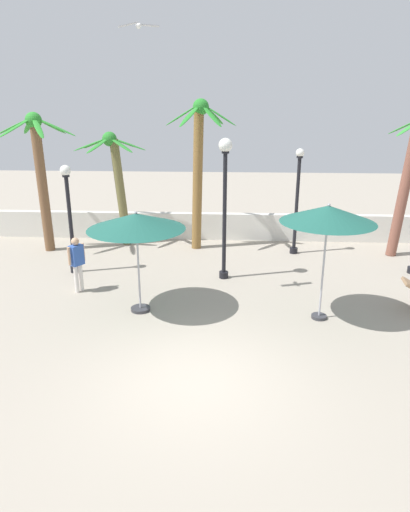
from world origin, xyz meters
The scene contains 13 objects.
ground_plane centered at (0.00, 0.00, 0.00)m, with size 56.00×56.00×0.00m, color #9E9384.
boundary_wall centered at (0.00, 9.61, 0.52)m, with size 25.20×0.30×1.04m, color silver.
patio_umbrella_0 centered at (-1.66, 2.99, 2.37)m, with size 2.43×2.43×2.64m.
patio_umbrella_2 centered at (2.90, 2.79, 2.66)m, with size 2.24×2.24×2.93m.
palm_tree_0 centered at (6.61, 7.95, 3.00)m, with size 2.15×2.13×4.92m.
palm_tree_1 centered at (-3.54, 8.80, 2.67)m, with size 2.56×2.55×4.18m.
palm_tree_2 centered at (-0.51, 8.43, 3.24)m, with size 2.45×2.13×5.28m.
palm_tree_3 centered at (-6.00, 7.87, 3.03)m, with size 2.84×2.59×4.86m.
lamp_post_0 centered at (0.46, 5.43, 2.70)m, with size 0.40×0.40×4.20m.
lamp_post_1 centered at (-4.29, 5.67, 1.95)m, with size 0.33×0.33×3.39m.
lamp_post_2 centered at (2.94, 7.99, 1.96)m, with size 0.29×0.29×3.69m.
guest_0 centered at (-3.65, 4.13, 0.97)m, with size 0.40×0.48×1.61m.
seagull_0 centered at (-1.54, 3.73, 6.80)m, with size 0.93×0.42×0.15m.
Camera 1 is at (0.61, -7.58, 5.12)m, focal length 31.64 mm.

